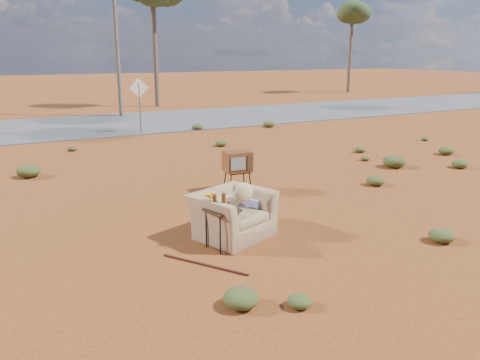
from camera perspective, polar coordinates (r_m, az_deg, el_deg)
name	(u,v)px	position (r m, az deg, el deg)	size (l,w,h in m)	color
ground	(247,244)	(7.99, 0.89, -7.82)	(140.00, 140.00, 0.00)	brown
highway	(90,125)	(21.99, -17.84, 6.37)	(140.00, 7.00, 0.04)	#565659
armchair	(235,208)	(8.20, -0.55, -3.40)	(1.62, 1.39, 1.10)	#9A7A54
tv_unit	(238,162)	(10.73, -0.31, 2.21)	(0.63, 0.53, 0.96)	black
side_table	(219,208)	(7.62, -2.53, -3.37)	(0.57, 0.57, 0.96)	#372514
rusty_bar	(205,264)	(7.25, -4.35, -10.22)	(0.04, 0.04, 1.51)	#471B13
road_sign	(139,96)	(19.22, -12.19, 10.03)	(0.78, 0.06, 2.19)	brown
eucalyptus_right	(352,16)	(39.82, 13.52, 18.88)	(3.20, 3.20, 7.10)	brown
utility_pole_center	(116,31)	(24.63, -14.89, 17.11)	(1.40, 0.20, 8.00)	brown
scrub_patch	(132,181)	(11.61, -13.02, -0.10)	(17.49, 8.07, 0.33)	#414D21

